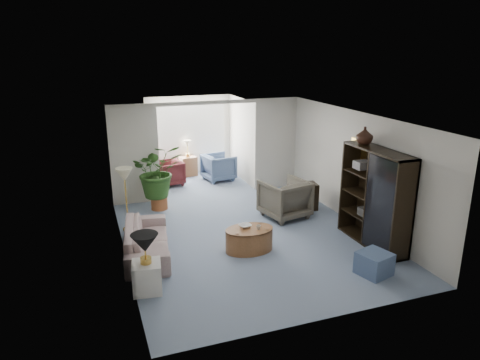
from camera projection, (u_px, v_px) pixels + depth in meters
name	position (u px, v px, depth m)	size (l,w,h in m)	color
floor	(250.00, 239.00, 9.17)	(6.00, 6.00, 0.00)	#8496AF
sunroom_floor	(199.00, 183.00, 12.86)	(2.60, 2.60, 0.00)	#8496AF
back_pier_left	(135.00, 155.00, 10.89)	(1.20, 0.12, 2.50)	silver
back_pier_right	(276.00, 144.00, 12.12)	(1.20, 0.12, 2.50)	silver
back_header	(208.00, 103.00, 11.15)	(2.60, 0.12, 0.10)	silver
window_pane	(189.00, 129.00, 13.42)	(2.20, 0.02, 1.50)	white
window_blinds	(189.00, 129.00, 13.39)	(2.20, 0.02, 1.50)	white
framed_picture	(360.00, 151.00, 9.38)	(0.04, 0.50, 0.40)	#B3A48F
sofa	(147.00, 240.00, 8.41)	(2.02, 0.79, 0.59)	#BFB4A2
end_table	(147.00, 277.00, 7.15)	(0.46, 0.46, 0.50)	silver
table_lamp	(145.00, 243.00, 6.97)	(0.44, 0.44, 0.30)	black
floor_lamp	(124.00, 175.00, 9.25)	(0.36, 0.36, 0.28)	beige
coffee_table	(249.00, 239.00, 8.59)	(0.95, 0.95, 0.45)	#965836
coffee_bowl	(245.00, 226.00, 8.59)	(0.23, 0.23, 0.06)	white
coffee_cup	(258.00, 228.00, 8.47)	(0.10, 0.10, 0.09)	#BEB6A6
wingback_chair	(285.00, 199.00, 10.22)	(0.95, 0.98, 0.89)	#666051
side_table_dark	(305.00, 196.00, 10.75)	(0.54, 0.43, 0.65)	black
entertainment_cabinet	(375.00, 198.00, 8.68)	(0.47, 1.75, 1.94)	black
cabinet_urn	(365.00, 135.00, 8.79)	(0.34, 0.34, 0.35)	black
ottoman	(374.00, 264.00, 7.70)	(0.50, 0.50, 0.40)	slate
plant_pot	(159.00, 203.00, 10.79)	(0.40, 0.40, 0.32)	#A95A31
house_plant	(158.00, 171.00, 10.55)	(1.18, 1.02, 1.31)	#29521C
sunroom_chair_blue	(219.00, 167.00, 13.07)	(0.83, 0.85, 0.78)	slate
sunroom_chair_maroon	(168.00, 173.00, 12.59)	(0.75, 0.77, 0.70)	#541D22
sunroom_table	(188.00, 166.00, 13.53)	(0.48, 0.38, 0.59)	#965836
shelf_clutter	(370.00, 191.00, 8.73)	(0.30, 0.88, 1.06)	#32302D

